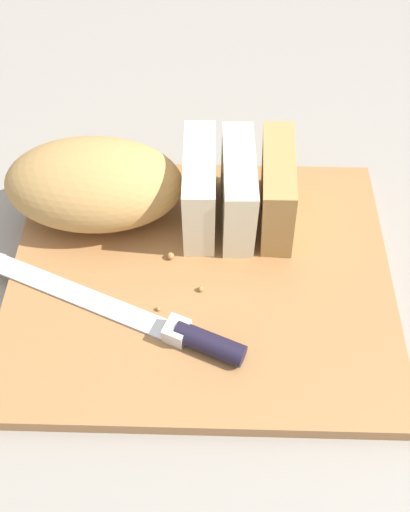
% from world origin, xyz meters
% --- Properties ---
extents(ground_plane, '(3.00, 3.00, 0.00)m').
position_xyz_m(ground_plane, '(0.00, 0.00, 0.00)').
color(ground_plane, gray).
extents(cutting_board, '(0.39, 0.32, 0.02)m').
position_xyz_m(cutting_board, '(0.00, 0.00, 0.01)').
color(cutting_board, '#9E6B3D').
rests_on(cutting_board, ground_plane).
extents(bread_loaf, '(0.30, 0.12, 0.09)m').
position_xyz_m(bread_loaf, '(-0.06, 0.08, 0.06)').
color(bread_loaf, tan).
rests_on(bread_loaf, cutting_board).
extents(bread_knife, '(0.26, 0.13, 0.02)m').
position_xyz_m(bread_knife, '(-0.03, -0.06, 0.03)').
color(bread_knife, silver).
rests_on(bread_knife, cutting_board).
extents(crumb_near_knife, '(0.01, 0.01, 0.01)m').
position_xyz_m(crumb_near_knife, '(-0.03, 0.02, 0.02)').
color(crumb_near_knife, '#A8753D').
rests_on(crumb_near_knife, cutting_board).
extents(crumb_near_loaf, '(0.01, 0.01, 0.01)m').
position_xyz_m(crumb_near_loaf, '(0.00, -0.02, 0.02)').
color(crumb_near_loaf, '#A8753D').
rests_on(crumb_near_loaf, cutting_board).
extents(crumb_stray_left, '(0.00, 0.00, 0.00)m').
position_xyz_m(crumb_stray_left, '(-0.04, -0.04, 0.02)').
color(crumb_stray_left, '#A8753D').
rests_on(crumb_stray_left, cutting_board).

